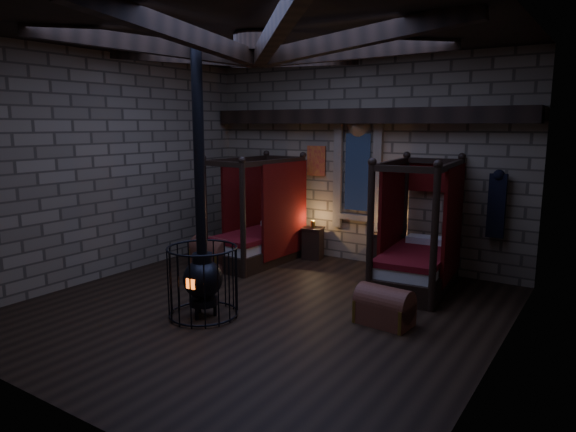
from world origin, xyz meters
The scene contains 8 objects.
room centered at (0.00, 0.09, 3.74)m, with size 7.02×7.02×4.29m.
bed_left centered at (-1.69, 2.26, 0.54)m, with size 1.20×2.15×2.20m.
bed_right centered at (1.70, 2.43, 0.56)m, with size 1.33×2.25×2.26m.
trunk_left centered at (-2.18, 1.35, 0.29)m, with size 0.98×0.71×0.66m.
trunk_right centered at (1.90, 0.47, 0.26)m, with size 0.83×0.57×0.58m.
nightstand_left centered at (-0.86, 3.10, 0.36)m, with size 0.51×0.50×0.84m.
nightstand_right centered at (0.88, 3.07, 0.39)m, with size 0.53×0.51×0.83m.
stove centered at (-0.52, -0.74, 0.64)m, with size 1.06×1.06×4.05m.
Camera 1 is at (4.63, -6.26, 2.89)m, focal length 32.00 mm.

